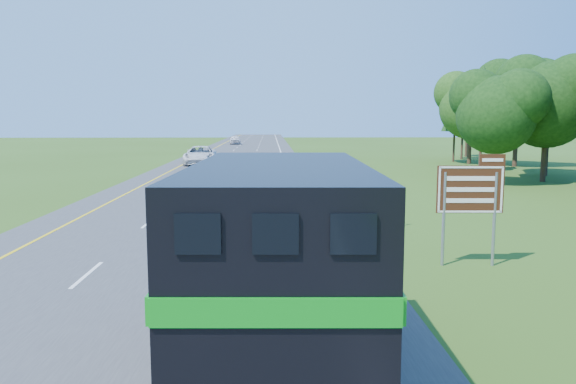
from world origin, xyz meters
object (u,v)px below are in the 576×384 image
at_px(horse_truck, 280,263).
at_px(white_suv, 200,155).
at_px(far_car, 235,140).
at_px(exit_sign, 471,194).

distance_m(horse_truck, white_suv, 51.03).
height_order(horse_truck, white_suv, horse_truck).
bearing_deg(white_suv, far_car, 86.32).
xyz_separation_m(horse_truck, exit_sign, (6.40, 7.91, 0.21)).
relative_size(horse_truck, far_car, 1.79).
bearing_deg(exit_sign, far_car, 100.45).
bearing_deg(white_suv, exit_sign, -74.74).
relative_size(horse_truck, white_suv, 1.30).
height_order(far_car, exit_sign, exit_sign).
xyz_separation_m(horse_truck, white_suv, (-7.65, 50.44, -1.17)).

